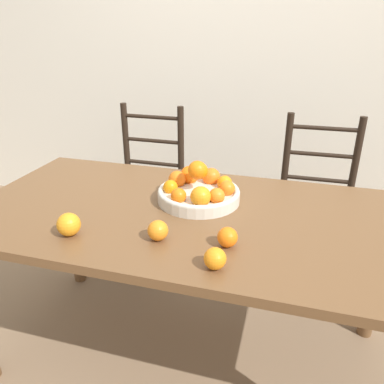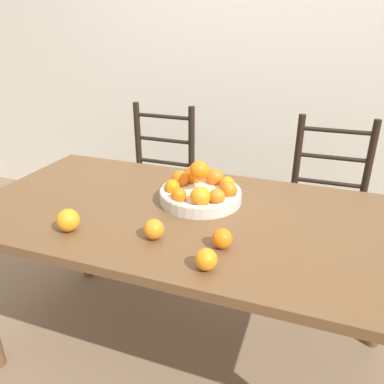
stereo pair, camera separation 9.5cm
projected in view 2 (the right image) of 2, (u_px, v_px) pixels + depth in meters
ground_plane at (190, 353)px, 1.80m from camera, size 12.00×12.00×0.00m
wall_back at (266, 48)px, 2.55m from camera, size 8.00×0.06×2.60m
dining_table at (190, 232)px, 1.52m from camera, size 1.79×0.89×0.76m
fruit_bowl at (200, 190)px, 1.56m from camera, size 0.34×0.34×0.18m
orange_loose_0 at (68, 220)px, 1.33m from camera, size 0.08×0.08×0.08m
orange_loose_1 at (154, 229)px, 1.29m from camera, size 0.07×0.07×0.07m
orange_loose_2 at (222, 238)px, 1.23m from camera, size 0.07×0.07×0.07m
orange_loose_3 at (206, 259)px, 1.12m from camera, size 0.07×0.07×0.07m
chair_left at (157, 190)px, 2.42m from camera, size 0.42×0.40×0.99m
chair_right at (325, 215)px, 2.10m from camera, size 0.43×0.41×0.99m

